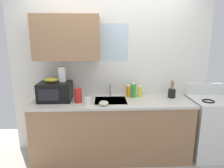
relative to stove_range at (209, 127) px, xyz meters
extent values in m
cube|color=white|center=(-1.50, 0.35, 0.79)|extent=(3.08, 0.10, 2.50)
cube|color=#9E7551|center=(-2.13, 0.14, 1.33)|extent=(0.92, 0.32, 0.62)
cube|color=silver|center=(-1.52, 0.31, 1.27)|extent=(0.56, 0.02, 0.55)
cube|color=#9E7551|center=(-1.50, 0.00, -0.03)|extent=(2.28, 0.60, 0.86)
cube|color=beige|center=(-1.50, 0.00, 0.42)|extent=(2.31, 0.63, 0.03)
cube|color=#9EA0A5|center=(-1.52, 0.02, 0.37)|extent=(0.46, 0.38, 0.14)
cylinder|color=#B2B5BA|center=(-1.52, 0.24, 0.53)|extent=(0.03, 0.03, 0.18)
cube|color=white|center=(0.00, 0.00, -0.01)|extent=(0.60, 0.60, 0.90)
torus|color=black|center=(-0.12, -0.10, 0.45)|extent=(0.17, 0.17, 0.02)
cube|color=white|center=(0.00, 0.28, 0.53)|extent=(0.60, 0.04, 0.18)
cube|color=black|center=(-2.32, 0.05, 0.58)|extent=(0.46, 0.34, 0.27)
cube|color=black|center=(-2.37, -0.13, 0.58)|extent=(0.28, 0.01, 0.17)
ellipsoid|color=gold|center=(-2.37, 0.05, 0.75)|extent=(0.20, 0.11, 0.07)
cylinder|color=white|center=(-2.22, 0.10, 0.82)|extent=(0.11, 0.11, 0.22)
cylinder|color=orange|center=(-1.24, 0.18, 0.53)|extent=(0.07, 0.07, 0.18)
cone|color=white|center=(-1.24, 0.18, 0.64)|extent=(0.05, 0.05, 0.04)
cylinder|color=green|center=(-1.16, 0.16, 0.55)|extent=(0.07, 0.07, 0.21)
cone|color=white|center=(-1.16, 0.16, 0.67)|extent=(0.05, 0.05, 0.04)
cylinder|color=yellow|center=(-1.06, 0.18, 0.52)|extent=(0.07, 0.07, 0.16)
cone|color=white|center=(-1.06, 0.18, 0.62)|extent=(0.05, 0.05, 0.04)
cylinder|color=red|center=(-1.98, -0.05, 0.54)|extent=(0.10, 0.10, 0.20)
cylinder|color=white|center=(-1.84, -0.14, 0.49)|extent=(0.08, 0.08, 0.09)
cylinder|color=black|center=(-0.58, 0.12, 0.51)|extent=(0.11, 0.11, 0.13)
cylinder|color=olive|center=(-0.59, 0.12, 0.60)|extent=(0.01, 0.01, 0.24)
cylinder|color=olive|center=(-0.56, 0.13, 0.59)|extent=(0.02, 0.03, 0.23)
cylinder|color=olive|center=(-0.58, 0.10, 0.59)|extent=(0.03, 0.02, 0.22)
ellipsoid|color=beige|center=(-1.62, -0.20, 0.47)|extent=(0.13, 0.13, 0.06)
camera|label=1|loc=(-1.61, -2.68, 1.32)|focal=30.99mm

